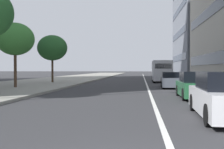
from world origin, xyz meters
TOP-DOWN VIEW (x-y plane):
  - sidewalk_right_plaza at (30.00, 11.40)m, footprint 160.00×9.85m
  - lane_centre_stripe at (35.00, 0.00)m, footprint 110.00×0.16m
  - car_following_behind at (12.22, -2.41)m, footprint 4.24×1.97m
  - car_mid_block_traffic at (20.88, -2.00)m, footprint 4.64×1.98m
  - delivery_van_ahead at (31.52, -1.84)m, footprint 6.05×2.18m
  - street_tree_by_lamp_post at (18.26, 10.21)m, footprint 2.95×2.95m
  - street_tree_mid_sidewalk at (27.14, 9.99)m, footprint 3.18×3.18m

SIDE VIEW (x-z plane):
  - lane_centre_stripe at x=35.00m, z-range 0.00..0.01m
  - sidewalk_right_plaza at x=30.00m, z-range 0.00..0.15m
  - car_mid_block_traffic at x=20.88m, z-range -0.03..1.28m
  - car_following_behind at x=12.22m, z-range -0.06..1.35m
  - delivery_van_ahead at x=31.52m, z-range 0.09..2.60m
  - street_tree_mid_sidewalk at x=27.14m, z-range 1.29..6.31m
  - street_tree_by_lamp_post at x=18.26m, z-range 1.36..6.32m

